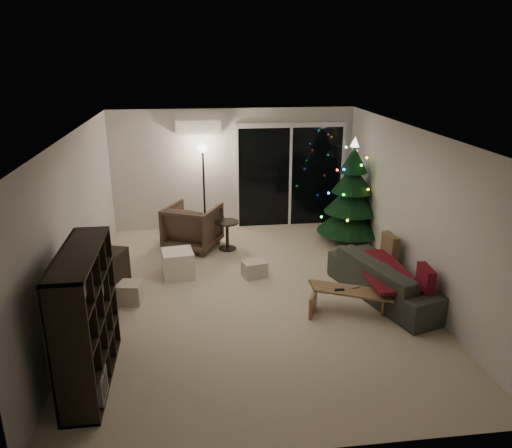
# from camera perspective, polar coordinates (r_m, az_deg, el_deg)

# --- Properties ---
(room) EXTENTS (6.50, 7.51, 2.60)m
(room) POSITION_cam_1_polar(r_m,az_deg,el_deg) (8.86, 1.32, 2.38)
(room) COLOR beige
(room) RESTS_ON ground
(bookshelf) EXTENTS (0.54, 1.61, 1.58)m
(bookshelf) POSITION_cam_1_polar(r_m,az_deg,el_deg) (5.91, -20.72, -10.19)
(bookshelf) COLOR black
(bookshelf) RESTS_ON floor
(media_cabinet) EXTENTS (0.77, 1.23, 0.72)m
(media_cabinet) POSITION_cam_1_polar(r_m,az_deg,el_deg) (7.70, -17.39, -6.41)
(media_cabinet) COLOR black
(media_cabinet) RESTS_ON floor
(stereo) EXTENTS (0.37, 0.43, 0.15)m
(stereo) POSITION_cam_1_polar(r_m,az_deg,el_deg) (7.53, -17.72, -3.40)
(stereo) COLOR black
(stereo) RESTS_ON media_cabinet
(armchair) EXTENTS (1.23, 1.24, 0.86)m
(armchair) POSITION_cam_1_polar(r_m,az_deg,el_deg) (9.53, -7.23, -0.29)
(armchair) COLOR brown
(armchair) RESTS_ON floor
(ottoman) EXTENTS (0.56, 0.56, 0.45)m
(ottoman) POSITION_cam_1_polar(r_m,az_deg,el_deg) (8.43, -8.91, -4.49)
(ottoman) COLOR silver
(ottoman) RESTS_ON floor
(cardboard_box_a) EXTENTS (0.48, 0.39, 0.31)m
(cardboard_box_a) POSITION_cam_1_polar(r_m,az_deg,el_deg) (7.76, -14.52, -7.59)
(cardboard_box_a) COLOR beige
(cardboard_box_a) RESTS_ON floor
(cardboard_box_b) EXTENTS (0.44, 0.37, 0.27)m
(cardboard_box_b) POSITION_cam_1_polar(r_m,az_deg,el_deg) (8.35, -0.19, -5.15)
(cardboard_box_b) COLOR beige
(cardboard_box_b) RESTS_ON floor
(side_table) EXTENTS (0.57, 0.57, 0.55)m
(side_table) POSITION_cam_1_polar(r_m,az_deg,el_deg) (9.45, -3.30, -1.30)
(side_table) COLOR black
(side_table) RESTS_ON floor
(floor_lamp) EXTENTS (0.29, 0.29, 1.81)m
(floor_lamp) POSITION_cam_1_polar(r_m,az_deg,el_deg) (10.11, -5.95, 3.73)
(floor_lamp) COLOR black
(floor_lamp) RESTS_ON floor
(sofa) EXTENTS (1.43, 2.29, 0.62)m
(sofa) POSITION_cam_1_polar(r_m,az_deg,el_deg) (7.86, 14.94, -6.02)
(sofa) COLOR #424839
(sofa) RESTS_ON floor
(sofa_throw) EXTENTS (0.67, 1.54, 0.05)m
(sofa_throw) POSITION_cam_1_polar(r_m,az_deg,el_deg) (7.77, 14.33, -5.15)
(sofa_throw) COLOR #591923
(sofa_throw) RESTS_ON sofa
(cushion_a) EXTENTS (0.16, 0.42, 0.41)m
(cushion_a) POSITION_cam_1_polar(r_m,az_deg,el_deg) (8.41, 15.05, -2.49)
(cushion_a) COLOR #725E4A
(cushion_a) RESTS_ON sofa
(cushion_b) EXTENTS (0.15, 0.42, 0.41)m
(cushion_b) POSITION_cam_1_polar(r_m,az_deg,el_deg) (7.32, 18.79, -6.16)
(cushion_b) COLOR #591923
(cushion_b) RESTS_ON sofa
(coffee_table) EXTENTS (1.17, 0.82, 0.35)m
(coffee_table) POSITION_cam_1_polar(r_m,az_deg,el_deg) (7.37, 10.56, -8.60)
(coffee_table) COLOR #9D7051
(coffee_table) RESTS_ON floor
(remote_a) EXTENTS (0.14, 0.04, 0.02)m
(remote_a) POSITION_cam_1_polar(r_m,az_deg,el_deg) (7.25, 9.51, -7.40)
(remote_a) COLOR black
(remote_a) RESTS_ON coffee_table
(remote_b) EXTENTS (0.13, 0.08, 0.02)m
(remote_b) POSITION_cam_1_polar(r_m,az_deg,el_deg) (7.36, 11.28, -7.08)
(remote_b) COLOR slate
(remote_b) RESTS_ON coffee_table
(christmas_tree) EXTENTS (1.61, 1.61, 2.07)m
(christmas_tree) POSITION_cam_1_polar(r_m,az_deg,el_deg) (9.73, 10.91, 3.68)
(christmas_tree) COLOR black
(christmas_tree) RESTS_ON floor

